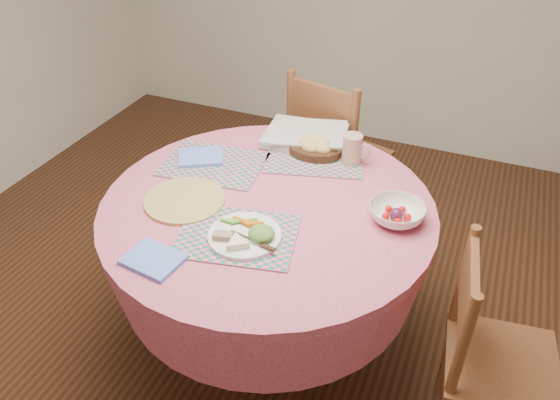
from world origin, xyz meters
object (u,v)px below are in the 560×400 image
Objects in this scene: dining_table at (268,244)px; dinner_plate at (246,235)px; fruit_bowl at (397,213)px; chair_back at (334,154)px; bread_bowl at (315,146)px; wicker_trivet at (185,200)px; chair_right at (489,355)px; latte_mug at (353,149)px.

dinner_plate is (0.02, -0.22, 0.22)m from dining_table.
dinner_plate is 1.25× the size of fruit_bowl.
fruit_bowl reaches higher than dining_table.
dining_table is 4.92× the size of dinner_plate.
chair_back reaches higher than bread_bowl.
wicker_trivet is at bearing -165.89° from fruit_bowl.
bread_bowl is at bearing 142.42° from fruit_bowl.
fruit_bowl is at bearing 10.19° from dining_table.
chair_back is 4.10× the size of bread_bowl.
chair_right is at bearing -0.48° from wicker_trivet.
bread_bowl is 0.17m from latte_mug.
dining_table is 0.47m from bread_bowl.
chair_right reaches higher than dining_table.
chair_right is 1.30m from chair_back.
bread_bowl reaches higher than fruit_bowl.
chair_back is at bearing 95.85° from bread_bowl.
bread_bowl is 1.14× the size of fruit_bowl.
dinner_plate is 1.10× the size of bread_bowl.
chair_right is at bearing -26.16° from fruit_bowl.
chair_right is (0.86, -0.12, -0.12)m from dining_table.
latte_mug is at bearing 129.44° from chair_back.
latte_mug is at bearing 62.36° from dining_table.
fruit_bowl is (0.42, -0.32, -0.01)m from bread_bowl.
chair_right reaches higher than wicker_trivet.
chair_back is (-0.01, 0.86, -0.06)m from dining_table.
chair_back reaches higher than latte_mug.
latte_mug reaches higher than bread_bowl.
latte_mug reaches higher than fruit_bowl.
bread_bowl is (0.04, 0.41, 0.23)m from dining_table.
chair_back is at bearing 35.10° from chair_right.
latte_mug is at bearing 129.33° from fruit_bowl.
fruit_bowl is at bearing 135.89° from chair_back.
fruit_bowl is (-0.40, 0.20, 0.34)m from chair_right.
chair_right is 1.03m from bread_bowl.
chair_right is at bearing -32.35° from bread_bowl.
fruit_bowl is at bearing -37.58° from bread_bowl.
dining_table is 0.52m from fruit_bowl.
bread_bowl is at bearing 57.41° from wicker_trivet.
latte_mug reaches higher than wicker_trivet.
chair_back reaches higher than dinner_plate.
dinner_plate is (0.31, -0.12, 0.02)m from wicker_trivet.
dining_table is 0.51m from latte_mug.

